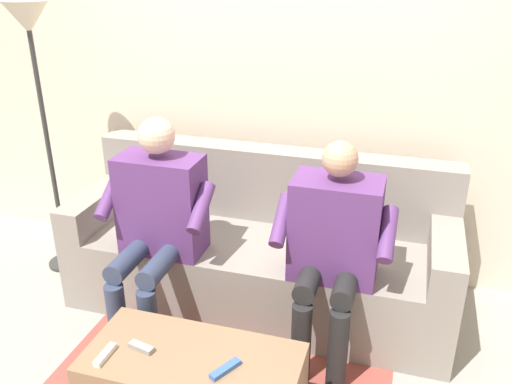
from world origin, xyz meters
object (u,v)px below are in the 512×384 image
Objects in this scene: floor_lamp at (33,53)px; person_right_seated at (157,216)px; remote_blue at (225,369)px; remote_gray at (141,347)px; remote_white at (105,355)px; person_left_seated at (333,240)px; couch at (261,253)px.

person_right_seated is at bearing 157.61° from floor_lamp.
remote_blue is at bearing 144.81° from floor_lamp.
remote_blue is (-0.39, 0.02, -0.00)m from remote_gray.
person_left_seated is at bearing 136.22° from remote_white.
remote_white is 0.52m from remote_blue.
floor_lamp reaches higher than person_left_seated.
remote_blue is at bearing 98.55° from couch.
couch is at bearing -179.87° from floor_lamp.
remote_blue is 0.09× the size of floor_lamp.
person_left_seated is at bearing -178.05° from person_right_seated.
remote_gray is 0.80× the size of remote_blue.
remote_white is (0.82, 0.82, -0.25)m from person_left_seated.
person_right_seated is (0.95, 0.03, 0.01)m from person_left_seated.
remote_gray is at bearing 115.34° from remote_blue.
person_left_seated is 0.95m from person_right_seated.
couch is at bearing -140.90° from person_right_seated.
remote_gray is at bearing 126.91° from remote_white.
floor_lamp is at bearing -136.84° from remote_white.
person_left_seated is 1.19m from remote_white.
couch reaches higher than remote_gray.
person_left_seated reaches higher than couch.
floor_lamp is (1.87, -0.35, 0.77)m from person_left_seated.
remote_gray and remote_blue have the same top height.
remote_white is 1.87m from floor_lamp.
remote_white is (-0.12, 0.79, -0.26)m from person_right_seated.
person_right_seated reaches higher than person_left_seated.
couch is 1.23m from remote_white.
couch is 1.79m from floor_lamp.
remote_white is 0.92× the size of remote_blue.
couch is 0.71m from person_right_seated.
person_right_seated is at bearing 70.13° from remote_blue.
floor_lamp is at bearing -10.56° from person_left_seated.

